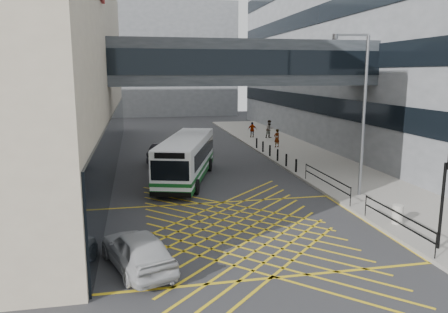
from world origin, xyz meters
TOP-DOWN VIEW (x-y plane):
  - ground at (0.00, 0.00)m, footprint 120.00×120.00m
  - building_right at (23.98, 24.00)m, footprint 24.09×44.00m
  - building_far at (-2.00, 60.00)m, footprint 28.00×16.00m
  - skybridge at (3.00, 12.00)m, footprint 20.00×4.10m
  - pavement at (9.00, 15.00)m, footprint 6.00×54.00m
  - box_junction at (0.00, 0.00)m, footprint 12.00×9.00m
  - bus at (-1.28, 9.80)m, footprint 5.06×10.22m
  - car_white at (-4.50, -2.87)m, footprint 3.25×4.92m
  - car_dark at (-2.32, 16.14)m, footprint 3.21×5.06m
  - car_silver at (-0.40, 15.97)m, footprint 1.99×4.28m
  - traffic_light at (6.94, -3.77)m, footprint 0.32×0.48m
  - street_lamp at (7.49, 3.97)m, footprint 1.97×0.66m
  - litter_bin at (7.01, -0.77)m, footprint 0.49×0.49m
  - kerb_railings at (6.15, 1.78)m, footprint 0.05×12.54m
  - bollards at (6.25, 15.00)m, footprint 0.14×10.14m
  - pedestrian_a at (8.17, 20.08)m, footprint 0.79×0.69m
  - pedestrian_b at (9.25, 25.76)m, footprint 1.03×0.82m
  - pedestrian_c at (7.58, 26.50)m, footprint 1.01×0.59m

SIDE VIEW (x-z plane):
  - ground at x=0.00m, z-range 0.00..0.00m
  - box_junction at x=0.00m, z-range 0.00..0.01m
  - pavement at x=9.00m, z-range 0.00..0.16m
  - litter_bin at x=7.01m, z-range 0.16..1.01m
  - bollards at x=6.25m, z-range 0.16..1.06m
  - car_silver at x=-0.40m, z-range 0.00..1.30m
  - car_white at x=-4.50m, z-range 0.00..1.45m
  - car_dark at x=-2.32m, z-range 0.00..1.48m
  - kerb_railings at x=6.15m, z-range 0.38..1.38m
  - pedestrian_c at x=7.58m, z-range 0.16..1.78m
  - pedestrian_a at x=8.17m, z-range 0.16..1.81m
  - pedestrian_b at x=9.25m, z-range 0.16..2.01m
  - bus at x=-1.28m, z-range 0.10..2.90m
  - traffic_light at x=6.94m, z-range 0.76..4.77m
  - street_lamp at x=7.49m, z-range 0.76..9.45m
  - skybridge at x=3.00m, z-range 6.00..9.00m
  - building_far at x=-2.00m, z-range 0.00..18.00m
  - building_right at x=23.98m, z-range 0.00..20.00m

